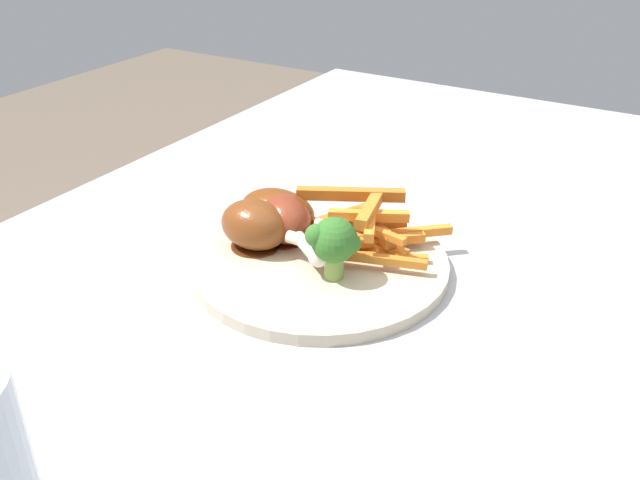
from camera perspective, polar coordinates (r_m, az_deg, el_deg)
dining_table at (r=0.73m, az=1.41°, el=-9.76°), size 1.28×0.73×0.75m
dinner_plate at (r=0.66m, az=-0.00°, el=-1.97°), size 0.25×0.25×0.01m
broccoli_floret_front at (r=0.61m, az=1.13°, el=-0.16°), size 0.04×0.05×0.06m
carrot_fries_pile at (r=0.67m, az=4.07°, el=1.15°), size 0.12×0.15×0.05m
chicken_drumstick_near at (r=0.68m, az=-2.83°, el=1.59°), size 0.09×0.11×0.05m
chicken_drumstick_far at (r=0.67m, az=-5.11°, el=1.15°), size 0.05×0.12×0.05m
chicken_drumstick_extra at (r=0.70m, az=-3.29°, el=2.24°), size 0.06×0.13×0.05m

